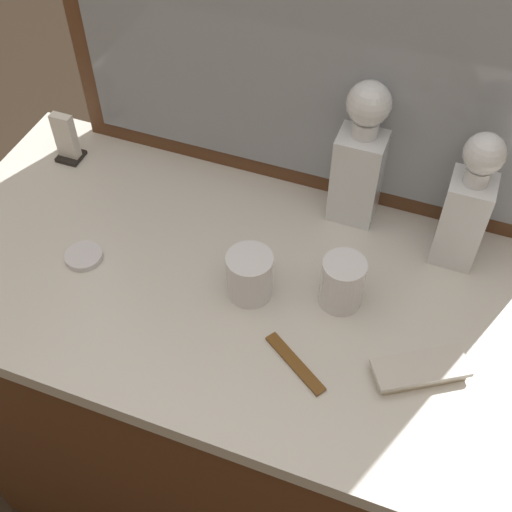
# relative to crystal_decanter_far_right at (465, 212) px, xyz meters

# --- Properties ---
(ground_plane) EXTENTS (6.00, 6.00, 0.00)m
(ground_plane) POSITION_rel_crystal_decanter_far_right_xyz_m (-0.31, -0.20, -1.02)
(ground_plane) COLOR #2D2319
(dresser) EXTENTS (1.26, 0.61, 0.91)m
(dresser) POSITION_rel_crystal_decanter_far_right_xyz_m (-0.31, -0.20, -0.56)
(dresser) COLOR brown
(dresser) RESTS_ON ground_plane
(crystal_decanter_far_right) EXTENTS (0.08, 0.08, 0.28)m
(crystal_decanter_far_right) POSITION_rel_crystal_decanter_far_right_xyz_m (0.00, 0.00, 0.00)
(crystal_decanter_far_right) COLOR white
(crystal_decanter_far_right) RESTS_ON dresser
(crystal_decanter_center) EXTENTS (0.09, 0.09, 0.30)m
(crystal_decanter_center) POSITION_rel_crystal_decanter_far_right_xyz_m (-0.20, 0.05, 0.01)
(crystal_decanter_center) COLOR white
(crystal_decanter_center) RESTS_ON dresser
(crystal_tumbler_right) EXTENTS (0.08, 0.08, 0.09)m
(crystal_tumbler_right) POSITION_rel_crystal_decanter_far_right_xyz_m (-0.32, -0.21, -0.07)
(crystal_tumbler_right) COLOR white
(crystal_tumbler_right) RESTS_ON dresser
(crystal_tumbler_rear) EXTENTS (0.08, 0.08, 0.10)m
(crystal_tumbler_rear) POSITION_rel_crystal_decanter_far_right_xyz_m (-0.17, -0.18, -0.07)
(crystal_tumbler_rear) COLOR white
(crystal_tumbler_rear) RESTS_ON dresser
(silver_brush_right) EXTENTS (0.16, 0.13, 0.02)m
(silver_brush_right) POSITION_rel_crystal_decanter_far_right_xyz_m (-0.00, -0.28, -0.10)
(silver_brush_right) COLOR #B7A88C
(silver_brush_right) RESTS_ON dresser
(porcelain_dish) EXTENTS (0.07, 0.07, 0.01)m
(porcelain_dish) POSITION_rel_crystal_decanter_far_right_xyz_m (-0.64, -0.25, -0.11)
(porcelain_dish) COLOR silver
(porcelain_dish) RESTS_ON dresser
(tortoiseshell_comb) EXTENTS (0.12, 0.09, 0.01)m
(tortoiseshell_comb) POSITION_rel_crystal_decanter_far_right_xyz_m (-0.20, -0.33, -0.11)
(tortoiseshell_comb) COLOR brown
(tortoiseshell_comb) RESTS_ON dresser
(napkin_holder) EXTENTS (0.05, 0.05, 0.11)m
(napkin_holder) POSITION_rel_crystal_decanter_far_right_xyz_m (-0.81, -0.01, -0.07)
(napkin_holder) COLOR black
(napkin_holder) RESTS_ON dresser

